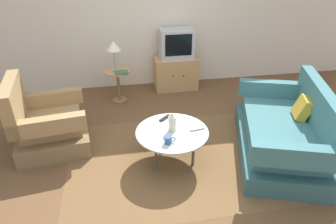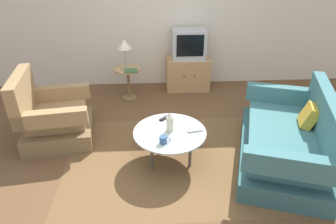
# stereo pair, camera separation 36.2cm
# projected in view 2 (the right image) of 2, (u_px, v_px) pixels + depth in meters

# --- Properties ---
(ground_plane) EXTENTS (16.00, 16.00, 0.00)m
(ground_plane) POSITION_uv_depth(u_px,v_px,m) (172.00, 159.00, 3.73)
(ground_plane) COLOR brown
(back_wall) EXTENTS (9.00, 0.12, 2.70)m
(back_wall) POSITION_uv_depth(u_px,v_px,m) (162.00, 11.00, 5.17)
(back_wall) COLOR beige
(back_wall) RESTS_ON ground
(area_rug) EXTENTS (2.55, 1.96, 0.00)m
(area_rug) POSITION_uv_depth(u_px,v_px,m) (170.00, 160.00, 3.71)
(area_rug) COLOR brown
(area_rug) RESTS_ON ground
(armchair) EXTENTS (0.98, 0.98, 0.96)m
(armchair) POSITION_uv_depth(u_px,v_px,m) (53.00, 119.00, 3.98)
(armchair) COLOR brown
(armchair) RESTS_ON ground
(couch) EXTENTS (1.44, 1.93, 0.90)m
(couch) POSITION_uv_depth(u_px,v_px,m) (288.00, 141.00, 3.56)
(couch) COLOR #325C60
(couch) RESTS_ON ground
(coffee_table) EXTENTS (0.87, 0.87, 0.43)m
(coffee_table) POSITION_uv_depth(u_px,v_px,m) (170.00, 134.00, 3.52)
(coffee_table) COLOR #B2C6C1
(coffee_table) RESTS_ON ground
(side_table) EXTENTS (0.44, 0.44, 0.56)m
(side_table) POSITION_uv_depth(u_px,v_px,m) (128.00, 77.00, 5.00)
(side_table) COLOR tan
(side_table) RESTS_ON ground
(tv_stand) EXTENTS (0.77, 0.47, 0.59)m
(tv_stand) POSITION_uv_depth(u_px,v_px,m) (188.00, 73.00, 5.43)
(tv_stand) COLOR tan
(tv_stand) RESTS_ON ground
(television) EXTENTS (0.58, 0.40, 0.51)m
(television) POSITION_uv_depth(u_px,v_px,m) (189.00, 44.00, 5.15)
(television) COLOR #B7B7BC
(television) RESTS_ON tv_stand
(table_lamp) EXTENTS (0.22, 0.22, 0.49)m
(table_lamp) POSITION_uv_depth(u_px,v_px,m) (125.00, 45.00, 4.74)
(table_lamp) COLOR #9E937A
(table_lamp) RESTS_ON side_table
(vase) EXTENTS (0.09, 0.09, 0.24)m
(vase) POSITION_uv_depth(u_px,v_px,m) (170.00, 123.00, 3.46)
(vase) COLOR beige
(vase) RESTS_ON coffee_table
(mug) EXTENTS (0.13, 0.08, 0.09)m
(mug) POSITION_uv_depth(u_px,v_px,m) (163.00, 140.00, 3.28)
(mug) COLOR #335184
(mug) RESTS_ON coffee_table
(tv_remote_dark) EXTENTS (0.16, 0.15, 0.02)m
(tv_remote_dark) POSITION_uv_depth(u_px,v_px,m) (165.00, 118.00, 3.76)
(tv_remote_dark) COLOR black
(tv_remote_dark) RESTS_ON coffee_table
(tv_remote_silver) EXTENTS (0.18, 0.07, 0.02)m
(tv_remote_silver) POSITION_uv_depth(u_px,v_px,m) (195.00, 131.00, 3.50)
(tv_remote_silver) COLOR #B2B2B7
(tv_remote_silver) RESTS_ON coffee_table
(book) EXTENTS (0.22, 0.16, 0.03)m
(book) POSITION_uv_depth(u_px,v_px,m) (131.00, 71.00, 4.81)
(book) COLOR #3D663D
(book) RESTS_ON side_table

